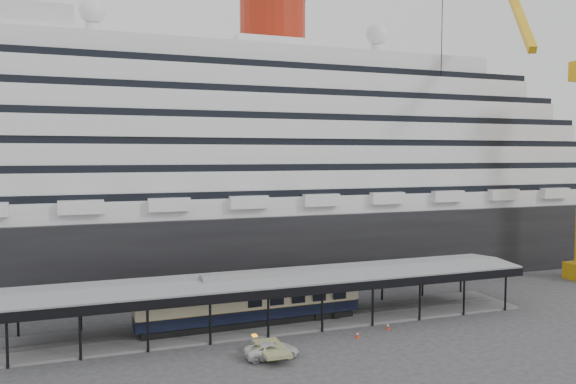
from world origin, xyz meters
name	(u,v)px	position (x,y,z in m)	size (l,w,h in m)	color
ground	(299,337)	(0.00, 0.00, 0.00)	(200.00, 200.00, 0.00)	#333335
cruise_ship	(223,153)	(0.05, 32.00, 18.35)	(130.00, 30.00, 43.90)	black
platform_canopy	(282,302)	(0.00, 5.00, 2.36)	(56.00, 9.18, 5.30)	slate
port_truck	(272,350)	(-4.28, -4.33, 0.67)	(2.24, 4.86, 1.35)	silver
pullman_carriage	(251,300)	(-3.48, 5.00, 2.82)	(23.89, 3.68, 23.39)	black
traffic_cone_left	(259,345)	(-4.67, -1.87, 0.41)	(0.46, 0.46, 0.82)	#F8590D
traffic_cone_mid	(358,335)	(5.35, -2.14, 0.35)	(0.37, 0.37, 0.71)	red
traffic_cone_right	(388,326)	(9.57, -0.74, 0.35)	(0.42, 0.42, 0.71)	red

